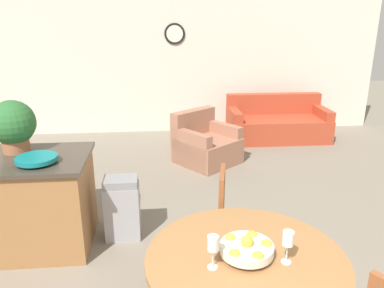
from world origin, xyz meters
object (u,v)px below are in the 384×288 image
at_px(dining_table, 245,279).
at_px(wine_glass_right, 288,240).
at_px(dining_chair_far_side, 234,218).
at_px(trash_bin, 122,208).
at_px(wine_glass_left, 213,245).
at_px(potted_plant, 13,125).
at_px(armchair, 205,145).
at_px(fruit_bowl, 247,248).
at_px(kitchen_island, 33,202).
at_px(teal_bowl, 37,159).
at_px(couch, 277,124).

distance_m(dining_table, wine_glass_right, 0.41).
xyz_separation_m(dining_chair_far_side, trash_bin, (-1.03, 0.64, -0.19)).
bearing_deg(wine_glass_left, potted_plant, 134.34).
bearing_deg(armchair, fruit_bowl, -131.63).
xyz_separation_m(dining_table, potted_plant, (-1.91, 1.64, 0.63)).
distance_m(potted_plant, trash_bin, 1.34).
bearing_deg(wine_glass_right, dining_chair_far_side, 97.34).
height_order(kitchen_island, teal_bowl, teal_bowl).
height_order(kitchen_island, potted_plant, potted_plant).
height_order(wine_glass_left, couch, wine_glass_left).
height_order(fruit_bowl, teal_bowl, teal_bowl).
relative_size(dining_table, wine_glass_left, 5.95).
height_order(fruit_bowl, wine_glass_right, wine_glass_right).
bearing_deg(fruit_bowl, teal_bowl, 141.56).
bearing_deg(trash_bin, wine_glass_right, -54.24).
bearing_deg(kitchen_island, fruit_bowl, -39.38).
xyz_separation_m(potted_plant, armchair, (2.13, 1.95, -0.93)).
bearing_deg(fruit_bowl, wine_glass_right, -19.13).
bearing_deg(couch, trash_bin, -129.13).
height_order(dining_chair_far_side, wine_glass_right, wine_glass_right).
bearing_deg(armchair, wine_glass_right, -127.99).
height_order(wine_glass_left, teal_bowl, teal_bowl).
bearing_deg(trash_bin, kitchen_island, -175.51).
relative_size(kitchen_island, potted_plant, 2.22).
xyz_separation_m(dining_chair_far_side, couch, (1.62, 3.83, -0.24)).
bearing_deg(dining_table, wine_glass_left, -159.15).
bearing_deg(dining_chair_far_side, potted_plant, -98.59).
xyz_separation_m(dining_chair_far_side, fruit_bowl, (-0.11, -0.87, 0.29)).
height_order(kitchen_island, couch, kitchen_island).
bearing_deg(wine_glass_right, teal_bowl, 143.54).
xyz_separation_m(fruit_bowl, wine_glass_right, (0.23, -0.08, 0.10)).
bearing_deg(armchair, dining_chair_far_side, -130.48).
bearing_deg(fruit_bowl, trash_bin, 121.27).
xyz_separation_m(fruit_bowl, armchair, (0.21, 3.58, -0.53)).
relative_size(dining_table, dining_chair_far_side, 1.34).
bearing_deg(couch, dining_table, -109.59).
distance_m(dining_chair_far_side, potted_plant, 2.27).
bearing_deg(teal_bowl, potted_plant, 129.86).
height_order(wine_glass_right, armchair, wine_glass_right).
relative_size(wine_glass_right, kitchen_island, 0.19).
bearing_deg(teal_bowl, dining_chair_far_side, -13.65).
relative_size(teal_bowl, armchair, 0.32).
xyz_separation_m(dining_chair_far_side, wine_glass_right, (0.12, -0.95, 0.39)).
distance_m(dining_table, kitchen_island, 2.28).
distance_m(trash_bin, armchair, 2.36).
height_order(kitchen_island, trash_bin, kitchen_island).
bearing_deg(dining_table, teal_bowl, 141.52).
height_order(fruit_bowl, couch, fruit_bowl).
height_order(dining_table, trash_bin, dining_table).
bearing_deg(couch, teal_bowl, -133.92).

